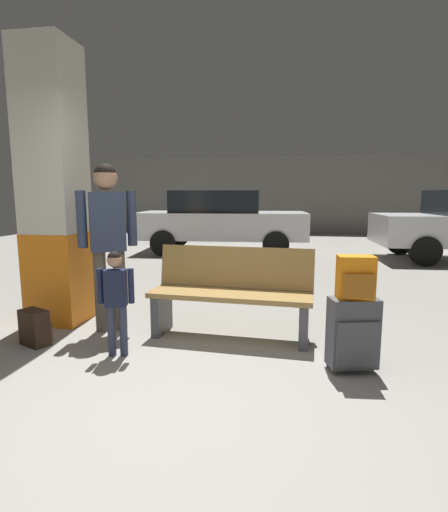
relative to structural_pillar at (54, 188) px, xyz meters
name	(u,v)px	position (x,y,z in m)	size (l,w,h in m)	color
ground_plane	(242,285)	(1.77, 2.30, -1.53)	(18.00, 18.00, 0.10)	gray
garage_back_wall	(271,195)	(1.77, 11.16, -0.08)	(18.00, 0.12, 2.80)	slate
structural_pillar	(54,188)	(0.00, 0.00, 0.00)	(0.57, 0.57, 2.99)	orange
bench	(232,293)	(1.97, -0.17, -1.04)	(1.63, 0.63, 0.89)	#9E7A42
suitcase	(353,333)	(3.05, -0.83, -1.16)	(0.42, 0.31, 0.60)	#4C4C51
backpack_bright	(356,278)	(3.05, -0.84, -0.71)	(0.29, 0.21, 0.34)	orange
child	(116,292)	(1.05, -0.84, -0.91)	(0.31, 0.18, 0.94)	#33384C
adult	(108,229)	(0.70, -0.21, -0.42)	(0.52, 0.35, 1.72)	brown
backpack_dark_floor	(35,328)	(0.17, -0.73, -1.32)	(0.32, 0.28, 0.34)	black
parked_car_far	(221,220)	(0.81, 5.74, -0.68)	(4.22, 2.03, 1.51)	silver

